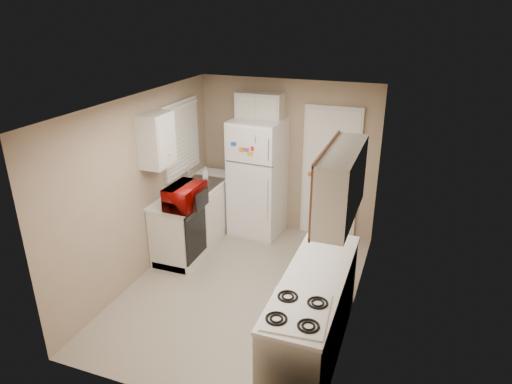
% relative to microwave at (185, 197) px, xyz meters
% --- Properties ---
extents(floor, '(3.80, 3.80, 0.00)m').
position_rel_microwave_xyz_m(floor, '(0.90, -0.25, -1.05)').
color(floor, '#BBB09F').
rests_on(floor, ground).
extents(ceiling, '(3.80, 3.80, 0.00)m').
position_rel_microwave_xyz_m(ceiling, '(0.90, -0.25, 1.35)').
color(ceiling, white).
rests_on(ceiling, floor).
extents(wall_left, '(3.80, 3.80, 0.00)m').
position_rel_microwave_xyz_m(wall_left, '(-0.50, -0.25, 0.15)').
color(wall_left, tan).
rests_on(wall_left, floor).
extents(wall_right, '(3.80, 3.80, 0.00)m').
position_rel_microwave_xyz_m(wall_right, '(2.30, -0.25, 0.15)').
color(wall_right, tan).
rests_on(wall_right, floor).
extents(wall_back, '(2.80, 2.80, 0.00)m').
position_rel_microwave_xyz_m(wall_back, '(0.90, 1.65, 0.15)').
color(wall_back, tan).
rests_on(wall_back, floor).
extents(wall_front, '(2.80, 2.80, 0.00)m').
position_rel_microwave_xyz_m(wall_front, '(0.90, -2.15, 0.15)').
color(wall_front, tan).
rests_on(wall_front, floor).
extents(left_counter, '(0.60, 1.80, 0.90)m').
position_rel_microwave_xyz_m(left_counter, '(-0.20, 0.65, -0.60)').
color(left_counter, silver).
rests_on(left_counter, floor).
extents(dishwasher, '(0.03, 0.58, 0.72)m').
position_rel_microwave_xyz_m(dishwasher, '(0.09, 0.05, -0.56)').
color(dishwasher, black).
rests_on(dishwasher, floor).
extents(sink, '(0.54, 0.74, 0.16)m').
position_rel_microwave_xyz_m(sink, '(-0.20, 0.80, -0.19)').
color(sink, gray).
rests_on(sink, left_counter).
extents(microwave, '(0.57, 0.33, 0.38)m').
position_rel_microwave_xyz_m(microwave, '(0.00, 0.00, 0.00)').
color(microwave, '#790504').
rests_on(microwave, left_counter).
extents(soap_bottle, '(0.11, 0.11, 0.18)m').
position_rel_microwave_xyz_m(soap_bottle, '(-0.25, 1.11, -0.05)').
color(soap_bottle, white).
rests_on(soap_bottle, left_counter).
extents(window_blinds, '(0.10, 0.98, 1.08)m').
position_rel_microwave_xyz_m(window_blinds, '(-0.46, 0.80, 0.55)').
color(window_blinds, silver).
rests_on(window_blinds, wall_left).
extents(upper_cabinet_left, '(0.30, 0.45, 0.70)m').
position_rel_microwave_xyz_m(upper_cabinet_left, '(-0.35, -0.03, 0.75)').
color(upper_cabinet_left, silver).
rests_on(upper_cabinet_left, wall_left).
extents(refrigerator, '(0.81, 0.79, 1.83)m').
position_rel_microwave_xyz_m(refrigerator, '(0.53, 1.35, -0.14)').
color(refrigerator, white).
rests_on(refrigerator, floor).
extents(cabinet_over_fridge, '(0.70, 0.30, 0.40)m').
position_rel_microwave_xyz_m(cabinet_over_fridge, '(0.50, 1.50, 0.95)').
color(cabinet_over_fridge, silver).
rests_on(cabinet_over_fridge, wall_back).
extents(interior_door, '(0.86, 0.06, 2.08)m').
position_rel_microwave_xyz_m(interior_door, '(1.60, 1.61, -0.03)').
color(interior_door, white).
rests_on(interior_door, floor).
extents(right_counter, '(0.60, 2.00, 0.90)m').
position_rel_microwave_xyz_m(right_counter, '(2.00, -1.05, -0.60)').
color(right_counter, silver).
rests_on(right_counter, floor).
extents(stove, '(0.59, 0.70, 0.80)m').
position_rel_microwave_xyz_m(stove, '(2.00, -1.66, -0.65)').
color(stove, white).
rests_on(stove, floor).
extents(upper_cabinet_right, '(0.30, 1.20, 0.70)m').
position_rel_microwave_xyz_m(upper_cabinet_right, '(2.15, -0.75, 0.75)').
color(upper_cabinet_right, silver).
rests_on(upper_cabinet_right, wall_right).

